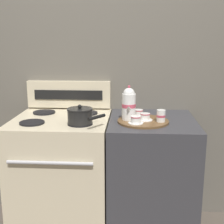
# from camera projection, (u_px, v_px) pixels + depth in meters

# --- Properties ---
(wall_back) EXTENTS (6.00, 0.05, 2.20)m
(wall_back) POSITION_uv_depth(u_px,v_px,m) (108.00, 87.00, 2.58)
(wall_back) COLOR #666056
(wall_back) RESTS_ON ground
(stove) EXTENTS (0.70, 0.70, 0.93)m
(stove) POSITION_uv_depth(u_px,v_px,m) (63.00, 176.00, 2.39)
(stove) COLOR beige
(stove) RESTS_ON ground
(control_panel) EXTENTS (0.68, 0.05, 0.22)m
(control_panel) POSITION_uv_depth(u_px,v_px,m) (69.00, 94.00, 2.56)
(control_panel) COLOR beige
(control_panel) RESTS_ON stove
(side_counter) EXTENTS (0.62, 0.68, 0.92)m
(side_counter) POSITION_uv_depth(u_px,v_px,m) (151.00, 179.00, 2.35)
(side_counter) COLOR #38383D
(side_counter) RESTS_ON ground
(saucepan) EXTENTS (0.26, 0.25, 0.13)m
(saucepan) POSITION_uv_depth(u_px,v_px,m) (80.00, 115.00, 2.11)
(saucepan) COLOR black
(saucepan) RESTS_ON stove
(serving_tray) EXTENTS (0.36, 0.36, 0.01)m
(serving_tray) POSITION_uv_depth(u_px,v_px,m) (143.00, 121.00, 2.18)
(serving_tray) COLOR brown
(serving_tray) RESTS_ON side_counter
(teapot) EXTENTS (0.10, 0.16, 0.24)m
(teapot) POSITION_uv_depth(u_px,v_px,m) (129.00, 104.00, 2.17)
(teapot) COLOR white
(teapot) RESTS_ON serving_tray
(teacup_left) EXTENTS (0.10, 0.10, 0.05)m
(teacup_left) POSITION_uv_depth(u_px,v_px,m) (145.00, 117.00, 2.17)
(teacup_left) COLOR white
(teacup_left) RESTS_ON serving_tray
(teacup_right) EXTENTS (0.10, 0.10, 0.05)m
(teacup_right) POSITION_uv_depth(u_px,v_px,m) (138.00, 113.00, 2.28)
(teacup_right) COLOR white
(teacup_right) RESTS_ON serving_tray
(teacup_front) EXTENTS (0.10, 0.10, 0.05)m
(teacup_front) POSITION_uv_depth(u_px,v_px,m) (136.00, 120.00, 2.09)
(teacup_front) COLOR white
(teacup_front) RESTS_ON serving_tray
(creamer_jug) EXTENTS (0.06, 0.06, 0.08)m
(creamer_jug) POSITION_uv_depth(u_px,v_px,m) (161.00, 116.00, 2.13)
(creamer_jug) COLOR white
(creamer_jug) RESTS_ON serving_tray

